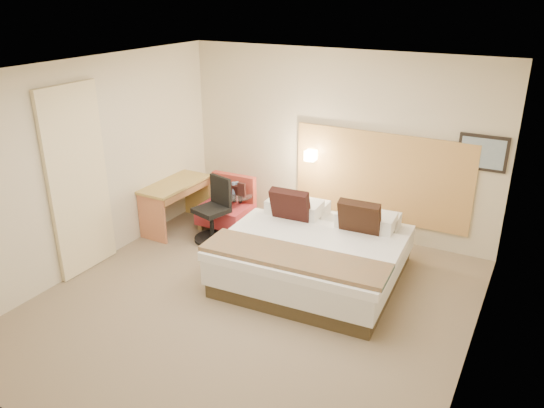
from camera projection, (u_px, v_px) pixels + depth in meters
The scene contains 20 objects.
floor at pixel (252, 305), 6.27m from camera, with size 4.80×5.00×0.02m, color #7B6953.
ceiling at pixel (248, 71), 5.24m from camera, with size 4.80×5.00×0.02m, color white.
wall_back at pixel (337, 143), 7.80m from camera, with size 4.80×0.02×2.70m, color beige.
wall_front at pixel (67, 315), 3.71m from camera, with size 4.80×0.02×2.70m, color beige.
wall_left at pixel (89, 165), 6.82m from camera, with size 0.02×5.00×2.70m, color beige.
wall_right at pixel (484, 246), 4.69m from camera, with size 0.02×5.00×2.70m, color beige.
headboard_panel at pixel (380, 177), 7.61m from camera, with size 2.60×0.04×1.30m, color tan.
art_frame at pixel (483, 153), 6.82m from camera, with size 0.62×0.03×0.47m, color black.
art_canvas at pixel (483, 153), 6.81m from camera, with size 0.54×0.01×0.39m, color #768DA2.
lamp_arm at pixel (312, 154), 7.95m from camera, with size 0.02×0.02×0.12m, color silver.
lamp_shade at pixel (311, 155), 7.90m from camera, with size 0.15×0.15×0.15m, color #FBEAC4.
curtain at pixel (78, 181), 6.64m from camera, with size 0.06×0.90×2.42m, color beige.
bottle_a at pixel (234, 188), 8.12m from camera, with size 0.06×0.06×0.19m, color #849CCD.
bottle_b at pixel (237, 188), 8.13m from camera, with size 0.06×0.06×0.19m, color #85A5CE.
menu_folder at pixel (242, 190), 8.03m from camera, with size 0.12×0.05×0.21m, color #331615.
bed at pixel (315, 253), 6.73m from camera, with size 2.26×2.21×1.05m.
lounge_chair at pixel (228, 207), 8.22m from camera, with size 0.76×0.67×0.78m.
side_table at pixel (237, 209), 8.19m from camera, with size 0.49×0.49×0.53m.
desk at pixel (176, 193), 8.06m from camera, with size 0.56×1.18×0.73m.
desk_chair at pixel (214, 215), 7.74m from camera, with size 0.65×0.65×0.94m.
Camera 1 is at (2.76, -4.58, 3.48)m, focal length 35.00 mm.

